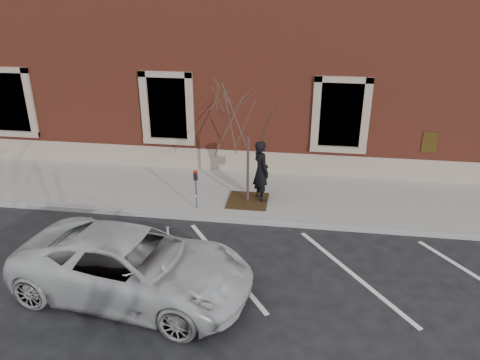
% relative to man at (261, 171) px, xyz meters
% --- Properties ---
extents(ground, '(120.00, 120.00, 0.00)m').
position_rel_man_xyz_m(ground, '(-0.56, -1.31, -1.13)').
color(ground, '#28282B').
rests_on(ground, ground).
extents(sidewalk_near, '(40.00, 3.50, 0.15)m').
position_rel_man_xyz_m(sidewalk_near, '(-0.56, 0.44, -1.06)').
color(sidewalk_near, gray).
rests_on(sidewalk_near, ground).
extents(curb_near, '(40.00, 0.12, 0.15)m').
position_rel_man_xyz_m(curb_near, '(-0.56, -1.36, -1.06)').
color(curb_near, '#9E9E99').
rests_on(curb_near, ground).
extents(parking_stripes, '(28.00, 4.40, 0.01)m').
position_rel_man_xyz_m(parking_stripes, '(-0.56, -3.51, -1.13)').
color(parking_stripes, silver).
rests_on(parking_stripes, ground).
extents(building_civic, '(40.00, 8.62, 8.00)m').
position_rel_man_xyz_m(building_civic, '(-0.56, 6.43, 2.86)').
color(building_civic, brown).
rests_on(building_civic, ground).
extents(man, '(0.79, 0.86, 1.96)m').
position_rel_man_xyz_m(man, '(0.00, 0.00, 0.00)').
color(man, black).
rests_on(man, sidewalk_near).
extents(parking_meter, '(0.11, 0.09, 1.25)m').
position_rel_man_xyz_m(parking_meter, '(-1.88, -0.89, -0.12)').
color(parking_meter, '#595B60').
rests_on(parking_meter, sidewalk_near).
extents(tree_grate, '(1.27, 1.27, 0.03)m').
position_rel_man_xyz_m(tree_grate, '(-0.39, -0.19, -0.97)').
color(tree_grate, '#3D2913').
rests_on(tree_grate, sidewalk_near).
extents(sapling, '(2.34, 2.34, 3.91)m').
position_rel_man_xyz_m(sapling, '(-0.39, -0.19, 1.75)').
color(sapling, '#443429').
rests_on(sapling, sidewalk_near).
extents(white_truck, '(5.73, 3.27, 1.51)m').
position_rel_man_xyz_m(white_truck, '(-2.37, -4.97, -0.38)').
color(white_truck, '#BABDBE').
rests_on(white_truck, ground).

